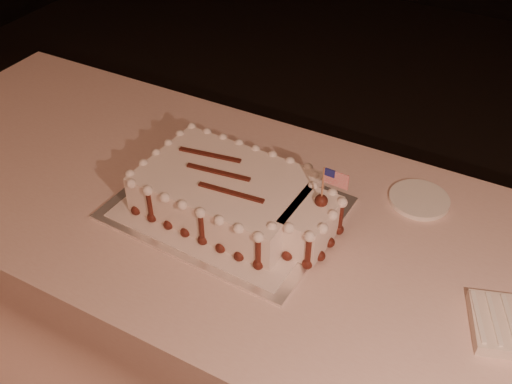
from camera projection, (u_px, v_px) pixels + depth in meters
The scene contains 6 objects.
room_shell at pixel (31, 114), 0.47m from camera, with size 6.10×8.10×2.90m.
banquet_table at pixel (293, 335), 1.53m from camera, with size 2.40×0.80×0.75m, color beige.
cake_board at pixel (226, 208), 1.36m from camera, with size 0.51×0.38×0.01m, color white.
doily at pixel (226, 207), 1.35m from camera, with size 0.46×0.35×0.00m, color white.
sheet_cake at pixel (236, 195), 1.31m from camera, with size 0.49×0.29×0.19m.
side_plate at pixel (419, 199), 1.38m from camera, with size 0.14×0.14×0.01m, color white.
Camera 1 is at (0.35, -0.26, 1.65)m, focal length 40.00 mm.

